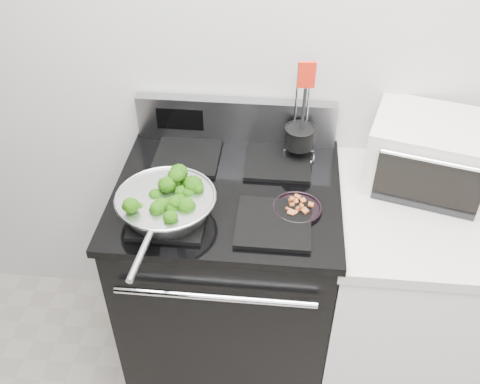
# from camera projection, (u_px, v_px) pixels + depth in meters

# --- Properties ---
(back_wall) EXTENTS (4.00, 0.02, 2.70)m
(back_wall) POSITION_uv_depth(u_px,v_px,m) (323.00, 43.00, 1.85)
(back_wall) COLOR silver
(back_wall) RESTS_ON ground
(gas_range) EXTENTS (0.79, 0.69, 1.13)m
(gas_range) POSITION_uv_depth(u_px,v_px,m) (229.00, 277.00, 2.16)
(gas_range) COLOR black
(gas_range) RESTS_ON floor
(counter) EXTENTS (0.62, 0.68, 0.92)m
(counter) POSITION_uv_depth(u_px,v_px,m) (400.00, 295.00, 2.12)
(counter) COLOR white
(counter) RESTS_ON floor
(skillet) EXTENTS (0.33, 0.52, 0.07)m
(skillet) POSITION_uv_depth(u_px,v_px,m) (166.00, 204.00, 1.72)
(skillet) COLOR silver
(skillet) RESTS_ON gas_range
(broccoli_pile) EXTENTS (0.26, 0.26, 0.09)m
(broccoli_pile) POSITION_uv_depth(u_px,v_px,m) (166.00, 199.00, 1.71)
(broccoli_pile) COLOR black
(broccoli_pile) RESTS_ON skillet
(bacon_plate) EXTENTS (0.16, 0.16, 0.04)m
(bacon_plate) POSITION_uv_depth(u_px,v_px,m) (297.00, 206.00, 1.77)
(bacon_plate) COLOR black
(bacon_plate) RESTS_ON gas_range
(utensil_holder) EXTENTS (0.13, 0.13, 0.40)m
(utensil_holder) POSITION_uv_depth(u_px,v_px,m) (299.00, 142.00, 1.97)
(utensil_holder) COLOR silver
(utensil_holder) RESTS_ON gas_range
(toaster_oven) EXTENTS (0.50, 0.43, 0.25)m
(toaster_oven) POSITION_uv_depth(u_px,v_px,m) (433.00, 154.00, 1.87)
(toaster_oven) COLOR silver
(toaster_oven) RESTS_ON counter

